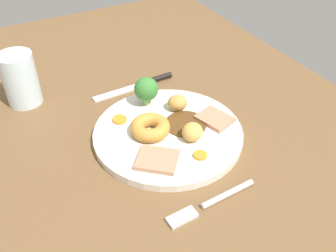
{
  "coord_description": "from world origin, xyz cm",
  "views": [
    {
      "loc": [
        -49.57,
        23.32,
        47.59
      ],
      "look_at": [
        -3.91,
        -1.59,
        6.0
      ],
      "focal_mm": 40.08,
      "sensor_mm": 36.0,
      "label": 1
    }
  ],
  "objects_px": {
    "dinner_plate": "(168,133)",
    "broccoli_floret": "(146,89)",
    "meat_slice_under": "(215,119)",
    "yorkshire_pudding": "(150,127)",
    "roast_potato_left": "(177,103)",
    "carrot_coin_back": "(120,120)",
    "fork": "(210,203)",
    "roast_potato_right": "(192,132)",
    "carrot_coin_front": "(200,155)",
    "meat_slice_main": "(157,160)",
    "knife": "(141,84)",
    "water_glass": "(20,79)"
  },
  "relations": [
    {
      "from": "yorkshire_pudding",
      "to": "broccoli_floret",
      "type": "bearing_deg",
      "value": -22.01
    },
    {
      "from": "carrot_coin_back",
      "to": "fork",
      "type": "bearing_deg",
      "value": -169.56
    },
    {
      "from": "broccoli_floret",
      "to": "knife",
      "type": "relative_size",
      "value": 0.31
    },
    {
      "from": "roast_potato_right",
      "to": "carrot_coin_back",
      "type": "xyz_separation_m",
      "value": [
        0.11,
        0.09,
        -0.01
      ]
    },
    {
      "from": "meat_slice_main",
      "to": "carrot_coin_front",
      "type": "xyz_separation_m",
      "value": [
        -0.02,
        -0.07,
        -0.0
      ]
    },
    {
      "from": "meat_slice_main",
      "to": "carrot_coin_back",
      "type": "height_order",
      "value": "meat_slice_main"
    },
    {
      "from": "fork",
      "to": "knife",
      "type": "distance_m",
      "value": 0.35
    },
    {
      "from": "fork",
      "to": "carrot_coin_front",
      "type": "bearing_deg",
      "value": -115.89
    },
    {
      "from": "meat_slice_under",
      "to": "yorkshire_pudding",
      "type": "bearing_deg",
      "value": 78.29
    },
    {
      "from": "roast_potato_right",
      "to": "carrot_coin_front",
      "type": "distance_m",
      "value": 0.05
    },
    {
      "from": "yorkshire_pudding",
      "to": "roast_potato_left",
      "type": "distance_m",
      "value": 0.09
    },
    {
      "from": "roast_potato_left",
      "to": "roast_potato_right",
      "type": "height_order",
      "value": "roast_potato_right"
    },
    {
      "from": "yorkshire_pudding",
      "to": "dinner_plate",
      "type": "bearing_deg",
      "value": -105.78
    },
    {
      "from": "roast_potato_left",
      "to": "meat_slice_under",
      "type": "bearing_deg",
      "value": -146.68
    },
    {
      "from": "yorkshire_pudding",
      "to": "knife",
      "type": "relative_size",
      "value": 0.38
    },
    {
      "from": "roast_potato_right",
      "to": "carrot_coin_front",
      "type": "xyz_separation_m",
      "value": [
        -0.04,
        0.01,
        -0.01
      ]
    },
    {
      "from": "dinner_plate",
      "to": "roast_potato_left",
      "type": "height_order",
      "value": "roast_potato_left"
    },
    {
      "from": "meat_slice_under",
      "to": "yorkshire_pudding",
      "type": "height_order",
      "value": "yorkshire_pudding"
    },
    {
      "from": "carrot_coin_front",
      "to": "fork",
      "type": "xyz_separation_m",
      "value": [
        -0.08,
        0.04,
        -0.01
      ]
    },
    {
      "from": "carrot_coin_front",
      "to": "broccoli_floret",
      "type": "bearing_deg",
      "value": 3.56
    },
    {
      "from": "dinner_plate",
      "to": "knife",
      "type": "relative_size",
      "value": 1.45
    },
    {
      "from": "dinner_plate",
      "to": "yorkshire_pudding",
      "type": "relative_size",
      "value": 3.78
    },
    {
      "from": "broccoli_floret",
      "to": "yorkshire_pudding",
      "type": "bearing_deg",
      "value": 157.99
    },
    {
      "from": "roast_potato_left",
      "to": "water_glass",
      "type": "bearing_deg",
      "value": 53.06
    },
    {
      "from": "meat_slice_main",
      "to": "meat_slice_under",
      "type": "height_order",
      "value": "same"
    },
    {
      "from": "yorkshire_pudding",
      "to": "broccoli_floret",
      "type": "xyz_separation_m",
      "value": [
        0.08,
        -0.03,
        0.02
      ]
    },
    {
      "from": "roast_potato_left",
      "to": "broccoli_floret",
      "type": "bearing_deg",
      "value": 44.69
    },
    {
      "from": "carrot_coin_back",
      "to": "knife",
      "type": "relative_size",
      "value": 0.14
    },
    {
      "from": "yorkshire_pudding",
      "to": "carrot_coin_front",
      "type": "relative_size",
      "value": 3.12
    },
    {
      "from": "dinner_plate",
      "to": "broccoli_floret",
      "type": "relative_size",
      "value": 4.66
    },
    {
      "from": "meat_slice_under",
      "to": "roast_potato_left",
      "type": "height_order",
      "value": "roast_potato_left"
    },
    {
      "from": "meat_slice_main",
      "to": "roast_potato_left",
      "type": "bearing_deg",
      "value": -42.32
    },
    {
      "from": "roast_potato_left",
      "to": "broccoli_floret",
      "type": "height_order",
      "value": "broccoli_floret"
    },
    {
      "from": "meat_slice_under",
      "to": "broccoli_floret",
      "type": "distance_m",
      "value": 0.14
    },
    {
      "from": "knife",
      "to": "carrot_coin_back",
      "type": "bearing_deg",
      "value": 46.86
    },
    {
      "from": "roast_potato_right",
      "to": "knife",
      "type": "relative_size",
      "value": 0.21
    },
    {
      "from": "roast_potato_right",
      "to": "water_glass",
      "type": "relative_size",
      "value": 0.36
    },
    {
      "from": "dinner_plate",
      "to": "yorkshire_pudding",
      "type": "xyz_separation_m",
      "value": [
        0.01,
        0.03,
        0.02
      ]
    },
    {
      "from": "fork",
      "to": "meat_slice_under",
      "type": "bearing_deg",
      "value": -128.78
    },
    {
      "from": "roast_potato_left",
      "to": "carrot_coin_back",
      "type": "bearing_deg",
      "value": 80.33
    },
    {
      "from": "yorkshire_pudding",
      "to": "carrot_coin_back",
      "type": "height_order",
      "value": "yorkshire_pudding"
    },
    {
      "from": "roast_potato_right",
      "to": "carrot_coin_back",
      "type": "relative_size",
      "value": 1.48
    },
    {
      "from": "meat_slice_under",
      "to": "water_glass",
      "type": "distance_m",
      "value": 0.39
    },
    {
      "from": "meat_slice_main",
      "to": "meat_slice_under",
      "type": "relative_size",
      "value": 1.06
    },
    {
      "from": "fork",
      "to": "knife",
      "type": "height_order",
      "value": "knife"
    },
    {
      "from": "dinner_plate",
      "to": "roast_potato_left",
      "type": "bearing_deg",
      "value": -44.0
    },
    {
      "from": "meat_slice_main",
      "to": "roast_potato_right",
      "type": "height_order",
      "value": "roast_potato_right"
    },
    {
      "from": "meat_slice_under",
      "to": "roast_potato_left",
      "type": "relative_size",
      "value": 1.65
    },
    {
      "from": "knife",
      "to": "yorkshire_pudding",
      "type": "bearing_deg",
      "value": 68.12
    },
    {
      "from": "meat_slice_main",
      "to": "dinner_plate",
      "type": "bearing_deg",
      "value": -40.94
    }
  ]
}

